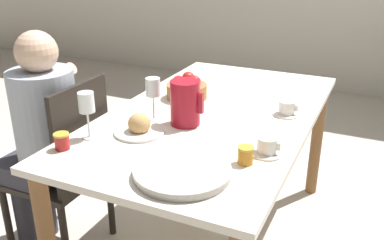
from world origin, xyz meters
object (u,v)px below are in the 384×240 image
object	(u,v)px
wine_glass_juice	(87,105)
jam_jar_red	(246,154)
wine_glass_water	(153,89)
jam_jar_amber	(62,140)
chair_person_side	(67,167)
teacup_near_person	(267,147)
teacup_across	(287,109)
fruit_bowl	(187,89)
bread_plate	(139,127)
person_seated	(43,130)
serving_tray	(182,172)
red_pitcher	(185,103)

from	to	relation	value
wine_glass_juice	jam_jar_red	size ratio (longest dim) A/B	2.99
wine_glass_water	jam_jar_amber	distance (m)	0.47
chair_person_side	teacup_near_person	xyz separation A→B (m)	(0.99, 0.02, 0.31)
wine_glass_water	teacup_across	bearing A→B (deg)	29.61
wine_glass_water	fruit_bowl	bearing A→B (deg)	87.91
jam_jar_amber	jam_jar_red	xyz separation A→B (m)	(0.69, 0.19, 0.00)
bread_plate	fruit_bowl	xyz separation A→B (m)	(-0.01, 0.49, 0.02)
person_seated	teacup_across	xyz separation A→B (m)	(1.06, 0.48, 0.11)
jam_jar_amber	jam_jar_red	bearing A→B (deg)	15.22
wine_glass_juice	jam_jar_amber	world-z (taller)	wine_glass_juice
chair_person_side	jam_jar_red	distance (m)	1.00
serving_tray	bread_plate	size ratio (longest dim) A/B	1.60
bread_plate	jam_jar_amber	distance (m)	0.32
bread_plate	teacup_across	bearing A→B (deg)	42.31
wine_glass_water	jam_jar_red	distance (m)	0.58
serving_tray	wine_glass_juice	bearing A→B (deg)	165.83
serving_tray	red_pitcher	bearing A→B (deg)	114.44
wine_glass_water	teacup_near_person	bearing A→B (deg)	-12.66
chair_person_side	jam_jar_red	xyz separation A→B (m)	(0.94, -0.09, 0.32)
teacup_near_person	jam_jar_red	bearing A→B (deg)	-115.28
jam_jar_red	person_seated	bearing A→B (deg)	176.76
teacup_across	bread_plate	bearing A→B (deg)	-137.69
fruit_bowl	jam_jar_red	bearing A→B (deg)	-48.01
chair_person_side	teacup_across	distance (m)	1.11
person_seated	red_pitcher	size ratio (longest dim) A/B	5.81
teacup_across	jam_jar_amber	xyz separation A→B (m)	(-0.71, -0.73, 0.01)
chair_person_side	red_pitcher	world-z (taller)	red_pitcher
serving_tray	jam_jar_amber	size ratio (longest dim) A/B	5.20
chair_person_side	person_seated	size ratio (longest dim) A/B	0.80
teacup_near_person	jam_jar_amber	distance (m)	0.80
wine_glass_water	wine_glass_juice	world-z (taller)	wine_glass_juice
wine_glass_water	fruit_bowl	xyz separation A→B (m)	(0.01, 0.33, -0.09)
person_seated	wine_glass_juice	bearing A→B (deg)	-106.98
jam_jar_amber	chair_person_side	bearing A→B (deg)	132.41
chair_person_side	serving_tray	distance (m)	0.87
wine_glass_juice	teacup_across	distance (m)	0.92
jam_jar_amber	jam_jar_red	world-z (taller)	same
red_pitcher	jam_jar_amber	world-z (taller)	red_pitcher
bread_plate	jam_jar_red	xyz separation A→B (m)	(0.49, -0.07, 0.01)
wine_glass_water	serving_tray	size ratio (longest dim) A/B	0.57
chair_person_side	fruit_bowl	xyz separation A→B (m)	(0.44, 0.47, 0.33)
red_pitcher	bread_plate	bearing A→B (deg)	-127.87
red_pitcher	fruit_bowl	xyz separation A→B (m)	(-0.14, 0.32, -0.05)
bread_plate	fruit_bowl	bearing A→B (deg)	91.24
red_pitcher	bread_plate	distance (m)	0.23
chair_person_side	person_seated	bearing A→B (deg)	108.76
wine_glass_water	bread_plate	world-z (taller)	wine_glass_water
wine_glass_water	person_seated	bearing A→B (deg)	-161.25
teacup_across	jam_jar_amber	size ratio (longest dim) A/B	1.95
person_seated	jam_jar_red	size ratio (longest dim) A/B	17.60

